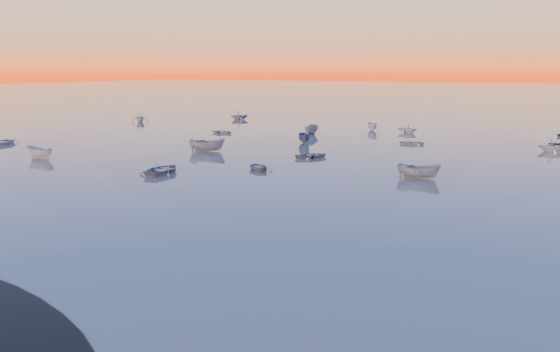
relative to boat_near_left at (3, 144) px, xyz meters
The scene contains 4 objects.
ground 78.02m from the boat_near_left, 54.94° to the left, with size 600.00×600.00×0.00m, color slate.
moored_fleet 47.88m from the boat_near_left, 20.62° to the left, with size 124.00×58.00×1.20m, color silver, non-canonical shape.
boat_near_left is the anchor object (origin of this frame).
boat_near_center 55.09m from the boat_near_left, ahead, with size 3.99×1.69×1.38m, color slate.
Camera 1 is at (20.80, -12.43, 10.02)m, focal length 35.00 mm.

